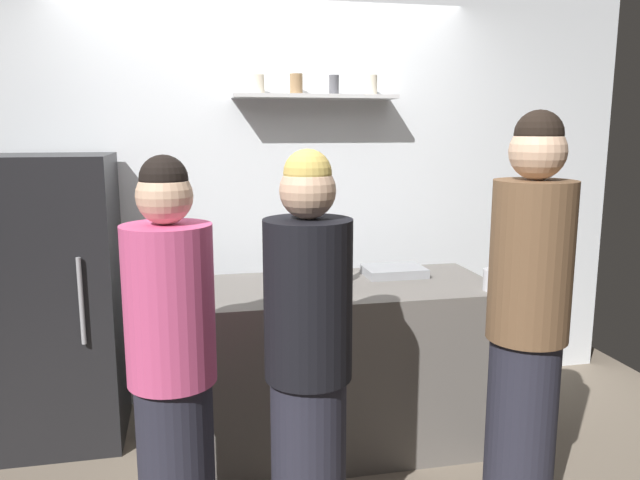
% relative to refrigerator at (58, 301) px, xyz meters
% --- Properties ---
extents(back_wall_assembly, '(4.80, 0.32, 2.60)m').
position_rel_refrigerator_xyz_m(back_wall_assembly, '(1.22, 0.40, 0.50)').
color(back_wall_assembly, white).
rests_on(back_wall_assembly, ground).
extents(refrigerator, '(0.65, 0.63, 1.60)m').
position_rel_refrigerator_xyz_m(refrigerator, '(0.00, 0.00, 0.00)').
color(refrigerator, black).
rests_on(refrigerator, ground).
extents(counter, '(1.89, 0.75, 0.91)m').
position_rel_refrigerator_xyz_m(counter, '(1.40, -0.38, -0.35)').
color(counter, '#66605B').
rests_on(counter, ground).
extents(baking_pan, '(0.34, 0.24, 0.05)m').
position_rel_refrigerator_xyz_m(baking_pan, '(1.86, -0.23, 0.13)').
color(baking_pan, gray).
rests_on(baking_pan, counter).
extents(utensil_holder, '(0.11, 0.11, 0.22)m').
position_rel_refrigerator_xyz_m(utensil_holder, '(2.26, -0.65, 0.16)').
color(utensil_holder, '#B2B2B7').
rests_on(utensil_holder, counter).
extents(wine_bottle_dark_glass, '(0.07, 0.07, 0.30)m').
position_rel_refrigerator_xyz_m(wine_bottle_dark_glass, '(1.31, -0.15, 0.22)').
color(wine_bottle_dark_glass, black).
rests_on(wine_bottle_dark_glass, counter).
extents(wine_bottle_green_glass, '(0.07, 0.07, 0.32)m').
position_rel_refrigerator_xyz_m(wine_bottle_green_glass, '(1.14, -0.65, 0.23)').
color(wine_bottle_green_glass, '#19471E').
rests_on(wine_bottle_green_glass, counter).
extents(wine_bottle_amber_glass, '(0.08, 0.08, 0.31)m').
position_rel_refrigerator_xyz_m(wine_bottle_amber_glass, '(1.49, -0.37, 0.22)').
color(wine_bottle_amber_glass, '#472814').
rests_on(wine_bottle_amber_glass, counter).
extents(water_bottle_plastic, '(0.09, 0.09, 0.24)m').
position_rel_refrigerator_xyz_m(water_bottle_plastic, '(1.35, -0.56, 0.21)').
color(water_bottle_plastic, silver).
rests_on(water_bottle_plastic, counter).
extents(person_brown_jacket, '(0.34, 0.34, 1.81)m').
position_rel_refrigerator_xyz_m(person_brown_jacket, '(2.12, -1.22, 0.11)').
color(person_brown_jacket, '#262633').
rests_on(person_brown_jacket, ground).
extents(person_pink_top, '(0.34, 0.34, 1.64)m').
position_rel_refrigerator_xyz_m(person_pink_top, '(0.64, -1.18, 0.01)').
color(person_pink_top, '#262633').
rests_on(person_pink_top, ground).
extents(person_blonde, '(0.34, 0.34, 1.66)m').
position_rel_refrigerator_xyz_m(person_blonde, '(1.16, -1.27, 0.02)').
color(person_blonde, '#262633').
rests_on(person_blonde, ground).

